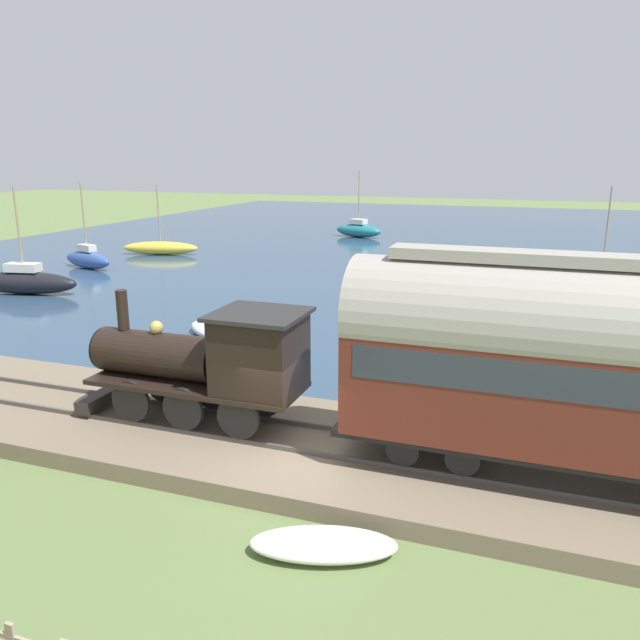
{
  "coord_description": "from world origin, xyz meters",
  "views": [
    {
      "loc": [
        -12.31,
        -5.16,
        7.29
      ],
      "look_at": [
        7.47,
        1.89,
        1.74
      ],
      "focal_mm": 35.0,
      "sensor_mm": 36.0,
      "label": 1
    }
  ],
  "objects": [
    {
      "name": "sailboat_blue",
      "position": [
        21.18,
        23.19,
        0.65
      ],
      "size": [
        2.11,
        4.46,
        5.59
      ],
      "rotation": [
        0.0,
        0.0,
        -0.26
      ],
      "color": "#335199",
      "rests_on": "harbor_water"
    },
    {
      "name": "steam_locomotive",
      "position": [
        0.98,
        2.52,
        2.29
      ],
      "size": [
        2.05,
        6.22,
        3.31
      ],
      "color": "black",
      "rests_on": "rail_embankment"
    },
    {
      "name": "rowboat_off_pier",
      "position": [
        11.92,
        -1.14,
        0.27
      ],
      "size": [
        2.46,
        2.4,
        0.53
      ],
      "rotation": [
        0.0,
        0.0,
        -0.81
      ],
      "color": "silver",
      "rests_on": "harbor_water"
    },
    {
      "name": "ground_plane",
      "position": [
        0.0,
        0.0,
        0.0
      ],
      "size": [
        200.0,
        200.0,
        0.0
      ],
      "primitive_type": "plane",
      "color": "#607542"
    },
    {
      "name": "sailboat_black",
      "position": [
        13.55,
        21.07,
        0.69
      ],
      "size": [
        2.52,
        6.15,
        5.76
      ],
      "rotation": [
        0.0,
        0.0,
        0.2
      ],
      "color": "black",
      "rests_on": "harbor_water"
    },
    {
      "name": "rowboat_mid_harbor",
      "position": [
        9.71,
        7.89,
        0.25
      ],
      "size": [
        2.12,
        2.17,
        0.49
      ],
      "rotation": [
        0.0,
        0.0,
        -0.76
      ],
      "color": "silver",
      "rests_on": "harbor_water"
    },
    {
      "name": "harbor_water",
      "position": [
        43.96,
        0.0,
        0.0
      ],
      "size": [
        80.0,
        80.0,
        0.01
      ],
      "color": "#2D4760",
      "rests_on": "ground"
    },
    {
      "name": "sailboat_yellow",
      "position": [
        27.96,
        22.03,
        0.52
      ],
      "size": [
        2.79,
        5.87,
        5.22
      ],
      "rotation": [
        0.0,
        0.0,
        0.27
      ],
      "color": "gold",
      "rests_on": "harbor_water"
    },
    {
      "name": "sailboat_teal",
      "position": [
        43.13,
        10.83,
        0.67
      ],
      "size": [
        2.75,
        4.9,
        5.97
      ],
      "rotation": [
        0.0,
        0.0,
        -0.26
      ],
      "color": "#1E707A",
      "rests_on": "harbor_water"
    },
    {
      "name": "sailboat_red",
      "position": [
        28.62,
        -8.79,
        0.51
      ],
      "size": [
        1.77,
        3.67,
        5.56
      ],
      "rotation": [
        0.0,
        0.0,
        -0.03
      ],
      "color": "#B72D23",
      "rests_on": "harbor_water"
    },
    {
      "name": "passenger_coach",
      "position": [
        0.98,
        -6.32,
        3.21
      ],
      "size": [
        2.51,
        10.53,
        4.84
      ],
      "color": "black",
      "rests_on": "rail_embankment"
    },
    {
      "name": "beached_dinghy",
      "position": [
        -2.65,
        -1.79,
        0.22
      ],
      "size": [
        1.88,
        3.0,
        0.44
      ],
      "color": "silver",
      "rests_on": "ground"
    },
    {
      "name": "rowboat_far_out",
      "position": [
        11.0,
        -5.69,
        0.2
      ],
      "size": [
        2.14,
        2.47,
        0.38
      ],
      "rotation": [
        0.0,
        0.0,
        -0.64
      ],
      "color": "beige",
      "rests_on": "harbor_water"
    },
    {
      "name": "rail_embankment",
      "position": [
        0.98,
        0.0,
        0.22
      ],
      "size": [
        5.36,
        56.0,
        0.56
      ],
      "color": "#756651",
      "rests_on": "ground"
    }
  ]
}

